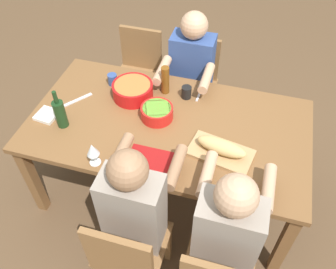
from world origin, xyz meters
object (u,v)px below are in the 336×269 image
(bread_loaf, at_px, (222,147))
(wine_glass, at_px, (93,150))
(diner_far_left, at_px, (227,230))
(beer_bottle, at_px, (165,80))
(diner_near_center, at_px, (190,72))
(cup_near_right, at_px, (112,79))
(chair_near_right, at_px, (139,70))
(diner_far_center, at_px, (136,207))
(wine_bottle, at_px, (60,113))
(cutting_board, at_px, (221,152))
(chair_far_center, at_px, (128,253))
(chair_near_center, at_px, (194,80))
(napkin_stack, at_px, (47,115))
(cup_near_center, at_px, (186,92))
(serving_bowl_salad, at_px, (157,112))
(serving_bowl_fruit, at_px, (133,90))
(dining_table, at_px, (168,131))

(bread_loaf, height_order, wine_glass, wine_glass)
(diner_far_left, xyz_separation_m, beer_bottle, (0.63, -0.97, 0.15))
(diner_near_center, bearing_deg, cup_near_right, 34.72)
(beer_bottle, distance_m, cup_near_right, 0.42)
(wine_glass, bearing_deg, diner_near_center, -106.83)
(diner_far_left, xyz_separation_m, chair_near_right, (1.05, -1.50, -0.21))
(bread_loaf, distance_m, beer_bottle, 0.70)
(diner_far_center, xyz_separation_m, wine_bottle, (0.68, -0.45, 0.15))
(cutting_board, relative_size, wine_bottle, 1.38)
(cutting_board, height_order, wine_bottle, wine_bottle)
(chair_near_right, height_order, wine_bottle, wine_bottle)
(chair_far_center, height_order, diner_far_center, diner_far_center)
(chair_near_center, distance_m, wine_bottle, 1.30)
(napkin_stack, bearing_deg, diner_near_center, -135.13)
(diner_near_center, xyz_separation_m, napkin_stack, (0.83, 0.82, 0.05))
(cup_near_center, height_order, cup_near_right, cup_near_center)
(serving_bowl_salad, xyz_separation_m, wine_bottle, (0.59, 0.25, 0.06))
(chair_far_center, xyz_separation_m, cup_near_center, (-0.05, -1.14, 0.30))
(chair_near_right, xyz_separation_m, serving_bowl_fruit, (-0.20, 0.64, 0.32))
(serving_bowl_salad, bearing_deg, wine_bottle, 22.67)
(chair_far_center, bearing_deg, dining_table, -90.00)
(serving_bowl_salad, distance_m, serving_bowl_fruit, 0.29)
(chair_far_center, xyz_separation_m, serving_bowl_fruit, (0.32, -1.04, 0.32))
(cutting_board, distance_m, napkin_stack, 1.22)
(chair_near_center, xyz_separation_m, cup_near_right, (0.52, 0.55, 0.30))
(diner_near_center, height_order, diner_far_center, same)
(chair_near_center, bearing_deg, diner_far_left, 109.29)
(diner_near_center, height_order, chair_far_center, diner_near_center)
(diner_far_left, relative_size, cup_near_right, 13.86)
(diner_far_left, height_order, bread_loaf, diner_far_left)
(napkin_stack, bearing_deg, bread_loaf, -179.98)
(diner_far_center, height_order, cutting_board, diner_far_center)
(serving_bowl_fruit, height_order, cutting_board, serving_bowl_fruit)
(chair_far_center, xyz_separation_m, serving_bowl_salad, (0.09, -0.88, 0.31))
(chair_near_center, height_order, wine_bottle, wine_bottle)
(dining_table, height_order, napkin_stack, napkin_stack)
(serving_bowl_fruit, bearing_deg, bread_loaf, 152.92)
(cutting_board, distance_m, bread_loaf, 0.06)
(chair_near_center, xyz_separation_m, wine_glass, (0.34, 1.29, 0.37))
(beer_bottle, height_order, napkin_stack, beer_bottle)
(chair_far_center, height_order, wine_glass, wine_glass)
(diner_far_left, distance_m, beer_bottle, 1.17)
(beer_bottle, bearing_deg, diner_far_center, 96.56)
(serving_bowl_fruit, height_order, cup_near_center, serving_bowl_fruit)
(diner_far_center, relative_size, chair_near_right, 1.41)
(diner_near_center, bearing_deg, diner_far_center, 90.00)
(wine_bottle, relative_size, cup_near_center, 3.15)
(beer_bottle, distance_m, wine_glass, 0.80)
(diner_near_center, distance_m, chair_far_center, 1.51)
(cup_near_center, bearing_deg, diner_near_center, -81.64)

